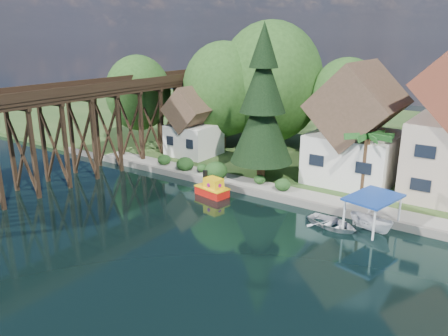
{
  "coord_description": "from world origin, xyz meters",
  "views": [
    {
      "loc": [
        19.29,
        -23.43,
        13.75
      ],
      "look_at": [
        -0.99,
        6.0,
        2.74
      ],
      "focal_mm": 35.0,
      "sensor_mm": 36.0,
      "label": 1
    }
  ],
  "objects_px": {
    "house_left": "(357,131)",
    "boat_canopy": "(372,216)",
    "trestle_bridge": "(97,121)",
    "conifer": "(263,107)",
    "palm_tree": "(367,137)",
    "shed": "(194,126)",
    "boat_white_a": "(333,222)",
    "tugboat": "(212,189)"
  },
  "relations": [
    {
      "from": "conifer",
      "to": "palm_tree",
      "type": "relative_size",
      "value": 2.46
    },
    {
      "from": "conifer",
      "to": "boat_canopy",
      "type": "xyz_separation_m",
      "value": [
        11.84,
        -4.52,
        -6.27
      ]
    },
    {
      "from": "house_left",
      "to": "boat_canopy",
      "type": "bearing_deg",
      "value": -64.01
    },
    {
      "from": "house_left",
      "to": "boat_canopy",
      "type": "distance_m",
      "value": 11.17
    },
    {
      "from": "tugboat",
      "to": "boat_white_a",
      "type": "bearing_deg",
      "value": -1.74
    },
    {
      "from": "conifer",
      "to": "boat_canopy",
      "type": "height_order",
      "value": "conifer"
    },
    {
      "from": "trestle_bridge",
      "to": "boat_white_a",
      "type": "bearing_deg",
      "value": 0.91
    },
    {
      "from": "house_left",
      "to": "trestle_bridge",
      "type": "bearing_deg",
      "value": -154.79
    },
    {
      "from": "boat_white_a",
      "to": "conifer",
      "type": "bearing_deg",
      "value": 72.31
    },
    {
      "from": "house_left",
      "to": "boat_white_a",
      "type": "distance_m",
      "value": 11.64
    },
    {
      "from": "shed",
      "to": "boat_white_a",
      "type": "relative_size",
      "value": 2.0
    },
    {
      "from": "trestle_bridge",
      "to": "boat_canopy",
      "type": "distance_m",
      "value": 27.93
    },
    {
      "from": "house_left",
      "to": "palm_tree",
      "type": "distance_m",
      "value": 4.37
    },
    {
      "from": "boat_white_a",
      "to": "boat_canopy",
      "type": "height_order",
      "value": "boat_canopy"
    },
    {
      "from": "trestle_bridge",
      "to": "house_left",
      "type": "xyz_separation_m",
      "value": [
        23.0,
        10.83,
        -0.21
      ]
    },
    {
      "from": "boat_canopy",
      "to": "shed",
      "type": "bearing_deg",
      "value": 160.77
    },
    {
      "from": "trestle_bridge",
      "to": "shed",
      "type": "relative_size",
      "value": 5.63
    },
    {
      "from": "boat_canopy",
      "to": "conifer",
      "type": "bearing_deg",
      "value": 159.1
    },
    {
      "from": "trestle_bridge",
      "to": "boat_white_a",
      "type": "distance_m",
      "value": 25.57
    },
    {
      "from": "house_left",
      "to": "tugboat",
      "type": "distance_m",
      "value": 14.36
    },
    {
      "from": "tugboat",
      "to": "shed",
      "type": "bearing_deg",
      "value": 135.76
    },
    {
      "from": "conifer",
      "to": "palm_tree",
      "type": "bearing_deg",
      "value": 6.42
    },
    {
      "from": "palm_tree",
      "to": "boat_canopy",
      "type": "height_order",
      "value": "palm_tree"
    },
    {
      "from": "palm_tree",
      "to": "tugboat",
      "type": "height_order",
      "value": "palm_tree"
    },
    {
      "from": "tugboat",
      "to": "boat_white_a",
      "type": "xyz_separation_m",
      "value": [
        11.27,
        -0.34,
        -0.24
      ]
    },
    {
      "from": "trestle_bridge",
      "to": "boat_canopy",
      "type": "xyz_separation_m",
      "value": [
        27.57,
        1.45,
        -4.2
      ]
    },
    {
      "from": "palm_tree",
      "to": "boat_canopy",
      "type": "relative_size",
      "value": 1.25
    },
    {
      "from": "house_left",
      "to": "shed",
      "type": "bearing_deg",
      "value": -175.23
    },
    {
      "from": "trestle_bridge",
      "to": "tugboat",
      "type": "relative_size",
      "value": 13.62
    },
    {
      "from": "shed",
      "to": "conifer",
      "type": "bearing_deg",
      "value": -17.35
    },
    {
      "from": "house_left",
      "to": "tugboat",
      "type": "height_order",
      "value": "house_left"
    },
    {
      "from": "conifer",
      "to": "boat_white_a",
      "type": "distance_m",
      "value": 12.95
    },
    {
      "from": "palm_tree",
      "to": "boat_canopy",
      "type": "xyz_separation_m",
      "value": [
        2.45,
        -5.58,
        -4.44
      ]
    },
    {
      "from": "house_left",
      "to": "palm_tree",
      "type": "xyz_separation_m",
      "value": [
        2.12,
        -3.8,
        0.45
      ]
    },
    {
      "from": "boat_white_a",
      "to": "palm_tree",
      "type": "bearing_deg",
      "value": 12.82
    },
    {
      "from": "tugboat",
      "to": "trestle_bridge",
      "type": "bearing_deg",
      "value": -176.94
    },
    {
      "from": "house_left",
      "to": "shed",
      "type": "relative_size",
      "value": 1.4
    },
    {
      "from": "house_left",
      "to": "palm_tree",
      "type": "height_order",
      "value": "house_left"
    },
    {
      "from": "trestle_bridge",
      "to": "boat_canopy",
      "type": "relative_size",
      "value": 9.44
    },
    {
      "from": "trestle_bridge",
      "to": "house_left",
      "type": "distance_m",
      "value": 25.42
    },
    {
      "from": "conifer",
      "to": "palm_tree",
      "type": "distance_m",
      "value": 9.62
    },
    {
      "from": "trestle_bridge",
      "to": "conifer",
      "type": "distance_m",
      "value": 16.95
    }
  ]
}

